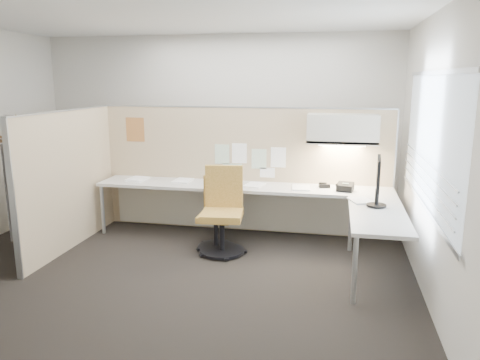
% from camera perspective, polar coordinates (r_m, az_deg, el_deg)
% --- Properties ---
extents(floor, '(5.50, 4.50, 0.01)m').
position_cam_1_polar(floor, '(5.55, -8.59, -10.67)').
color(floor, black).
rests_on(floor, ground).
extents(ceiling, '(5.50, 4.50, 0.01)m').
position_cam_1_polar(ceiling, '(5.16, -9.63, 19.43)').
color(ceiling, white).
rests_on(ceiling, wall_back).
extents(wall_back, '(5.50, 0.02, 2.80)m').
position_cam_1_polar(wall_back, '(7.31, -2.85, 6.38)').
color(wall_back, beige).
rests_on(wall_back, ground).
extents(wall_front, '(5.50, 0.02, 2.80)m').
position_cam_1_polar(wall_front, '(3.21, -23.31, -2.17)').
color(wall_front, beige).
rests_on(wall_front, ground).
extents(wall_right, '(0.02, 4.50, 2.80)m').
position_cam_1_polar(wall_right, '(4.93, 22.40, 2.65)').
color(wall_right, beige).
rests_on(wall_right, ground).
extents(window_pane, '(0.01, 2.80, 1.30)m').
position_cam_1_polar(window_pane, '(4.91, 22.26, 4.39)').
color(window_pane, '#A6B6C0').
rests_on(window_pane, wall_right).
extents(partition_back, '(4.10, 0.06, 1.75)m').
position_cam_1_polar(partition_back, '(6.64, 0.40, 1.21)').
color(partition_back, tan).
rests_on(partition_back, floor).
extents(partition_left, '(0.06, 2.20, 1.75)m').
position_cam_1_polar(partition_left, '(6.37, -20.04, -0.00)').
color(partition_left, tan).
rests_on(partition_left, floor).
extents(desk, '(4.00, 2.07, 0.73)m').
position_cam_1_polar(desk, '(6.18, 3.00, -2.23)').
color(desk, beige).
rests_on(desk, floor).
extents(overhead_bin, '(0.90, 0.36, 0.38)m').
position_cam_1_polar(overhead_bin, '(6.21, 12.40, 6.10)').
color(overhead_bin, beige).
rests_on(overhead_bin, partition_back).
extents(task_light_strip, '(0.60, 0.06, 0.02)m').
position_cam_1_polar(task_light_strip, '(6.24, 12.31, 4.18)').
color(task_light_strip, '#FFEABF').
rests_on(task_light_strip, overhead_bin).
extents(pinned_papers, '(1.01, 0.00, 0.47)m').
position_cam_1_polar(pinned_papers, '(6.56, 1.03, 2.49)').
color(pinned_papers, '#8CBF8C').
rests_on(pinned_papers, partition_back).
extents(poster, '(0.28, 0.00, 0.35)m').
position_cam_1_polar(poster, '(7.01, -12.66, 6.02)').
color(poster, orange).
rests_on(poster, partition_back).
extents(chair_left, '(0.48, 0.48, 0.90)m').
position_cam_1_polar(chair_left, '(6.03, -2.83, -4.36)').
color(chair_left, black).
rests_on(chair_left, floor).
extents(chair_right, '(0.56, 0.58, 1.06)m').
position_cam_1_polar(chair_right, '(5.86, -2.12, -4.09)').
color(chair_right, black).
rests_on(chair_right, floor).
extents(monitor, '(0.22, 0.53, 0.56)m').
position_cam_1_polar(monitor, '(5.43, 16.48, 0.13)').
color(monitor, black).
rests_on(monitor, desk).
extents(phone, '(0.24, 0.23, 0.12)m').
position_cam_1_polar(phone, '(6.16, 12.65, -0.84)').
color(phone, black).
rests_on(phone, desk).
extents(stapler, '(0.15, 0.07, 0.05)m').
position_cam_1_polar(stapler, '(6.27, 10.28, -0.76)').
color(stapler, black).
rests_on(stapler, desk).
extents(tape_dispenser, '(0.11, 0.07, 0.06)m').
position_cam_1_polar(tape_dispenser, '(6.33, 10.05, -0.59)').
color(tape_dispenser, black).
rests_on(tape_dispenser, desk).
extents(coat_hook, '(0.18, 0.46, 1.37)m').
position_cam_1_polar(coat_hook, '(5.52, -26.57, 3.37)').
color(coat_hook, silver).
rests_on(coat_hook, partition_left).
extents(paper_stack_0, '(0.26, 0.32, 0.03)m').
position_cam_1_polar(paper_stack_0, '(6.81, -12.40, 0.11)').
color(paper_stack_0, white).
rests_on(paper_stack_0, desk).
extents(paper_stack_1, '(0.24, 0.31, 0.02)m').
position_cam_1_polar(paper_stack_1, '(6.62, -6.99, -0.08)').
color(paper_stack_1, white).
rests_on(paper_stack_1, desk).
extents(paper_stack_2, '(0.26, 0.32, 0.04)m').
position_cam_1_polar(paper_stack_2, '(6.32, -2.88, -0.50)').
color(paper_stack_2, white).
rests_on(paper_stack_2, desk).
extents(paper_stack_3, '(0.29, 0.34, 0.02)m').
position_cam_1_polar(paper_stack_3, '(6.32, 1.80, -0.62)').
color(paper_stack_3, white).
rests_on(paper_stack_3, desk).
extents(paper_stack_4, '(0.26, 0.32, 0.02)m').
position_cam_1_polar(paper_stack_4, '(6.20, 7.46, -0.95)').
color(paper_stack_4, white).
rests_on(paper_stack_4, desk).
extents(paper_stack_5, '(0.32, 0.36, 0.02)m').
position_cam_1_polar(paper_stack_5, '(5.70, 14.49, -2.44)').
color(paper_stack_5, white).
rests_on(paper_stack_5, desk).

